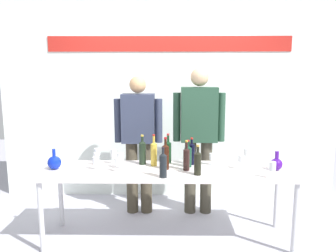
# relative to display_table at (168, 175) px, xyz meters

# --- Properties ---
(ground_plane) EXTENTS (10.00, 10.00, 0.00)m
(ground_plane) POSITION_rel_display_table_xyz_m (0.00, 0.00, -0.70)
(ground_plane) COLOR #B2B1BF
(back_wall) EXTENTS (4.61, 0.11, 3.00)m
(back_wall) POSITION_rel_display_table_xyz_m (0.00, 1.29, 0.80)
(back_wall) COLOR white
(back_wall) RESTS_ON ground
(display_table) EXTENTS (2.54, 0.65, 0.76)m
(display_table) POSITION_rel_display_table_xyz_m (0.00, 0.00, 0.00)
(display_table) COLOR white
(display_table) RESTS_ON ground
(decanter_blue_left) EXTENTS (0.14, 0.14, 0.21)m
(decanter_blue_left) POSITION_rel_display_table_xyz_m (-1.15, -0.02, 0.13)
(decanter_blue_left) COLOR #0E27BA
(decanter_blue_left) RESTS_ON display_table
(decanter_blue_right) EXTENTS (0.12, 0.12, 0.19)m
(decanter_blue_right) POSITION_rel_display_table_xyz_m (1.09, -0.02, 0.12)
(decanter_blue_right) COLOR #491593
(decanter_blue_right) RESTS_ON display_table
(presenter_left) EXTENTS (0.58, 0.22, 1.68)m
(presenter_left) POSITION_rel_display_table_xyz_m (-0.36, 0.66, 0.26)
(presenter_left) COLOR #413A2C
(presenter_left) RESTS_ON ground
(presenter_right) EXTENTS (0.62, 0.22, 1.78)m
(presenter_right) POSITION_rel_display_table_xyz_m (0.36, 0.66, 0.33)
(presenter_right) COLOR #403D30
(presenter_right) RESTS_ON ground
(wine_bottle_0) EXTENTS (0.07, 0.07, 0.32)m
(wine_bottle_0) POSITION_rel_display_table_xyz_m (-0.27, 0.18, 0.20)
(wine_bottle_0) COLOR black
(wine_bottle_0) RESTS_ON display_table
(wine_bottle_1) EXTENTS (0.07, 0.07, 0.28)m
(wine_bottle_1) POSITION_rel_display_table_xyz_m (0.21, 0.09, 0.18)
(wine_bottle_1) COLOR #103824
(wine_bottle_1) RESTS_ON display_table
(wine_bottle_2) EXTENTS (0.07, 0.07, 0.34)m
(wine_bottle_2) POSITION_rel_display_table_xyz_m (-0.15, 0.12, 0.20)
(wine_bottle_2) COLOR gold
(wine_bottle_2) RESTS_ON display_table
(wine_bottle_3) EXTENTS (0.07, 0.07, 0.32)m
(wine_bottle_3) POSITION_rel_display_table_xyz_m (0.00, 0.24, 0.19)
(wine_bottle_3) COLOR black
(wine_bottle_3) RESTS_ON display_table
(wine_bottle_4) EXTENTS (0.07, 0.07, 0.29)m
(wine_bottle_4) POSITION_rel_display_table_xyz_m (-0.04, -0.26, 0.18)
(wine_bottle_4) COLOR black
(wine_bottle_4) RESTS_ON display_table
(wine_bottle_5) EXTENTS (0.07, 0.07, 0.29)m
(wine_bottle_5) POSITION_rel_display_table_xyz_m (0.29, -0.18, 0.18)
(wine_bottle_5) COLOR black
(wine_bottle_5) RESTS_ON display_table
(wine_bottle_6) EXTENTS (0.06, 0.06, 0.31)m
(wine_bottle_6) POSITION_rel_display_table_xyz_m (0.19, -0.03, 0.18)
(wine_bottle_6) COLOR black
(wine_bottle_6) RESTS_ON display_table
(wine_bottle_7) EXTENTS (0.07, 0.07, 0.33)m
(wine_bottle_7) POSITION_rel_display_table_xyz_m (-0.02, 0.01, 0.20)
(wine_bottle_7) COLOR #33150A
(wine_bottle_7) RESTS_ON display_table
(wine_bottle_8) EXTENTS (0.07, 0.07, 0.29)m
(wine_bottle_8) POSITION_rel_display_table_xyz_m (0.25, 0.18, 0.18)
(wine_bottle_8) COLOR black
(wine_bottle_8) RESTS_ON display_table
(wine_glass_left_0) EXTENTS (0.06, 0.06, 0.14)m
(wine_glass_left_0) POSITION_rel_display_table_xyz_m (-0.50, -0.09, 0.15)
(wine_glass_left_0) COLOR white
(wine_glass_left_0) RESTS_ON display_table
(wine_glass_left_1) EXTENTS (0.06, 0.06, 0.14)m
(wine_glass_left_1) POSITION_rel_display_table_xyz_m (-0.76, 0.14, 0.15)
(wine_glass_left_1) COLOR white
(wine_glass_left_1) RESTS_ON display_table
(wine_glass_left_2) EXTENTS (0.07, 0.07, 0.13)m
(wine_glass_left_2) POSITION_rel_display_table_xyz_m (-0.72, -0.03, 0.15)
(wine_glass_left_2) COLOR white
(wine_glass_left_2) RESTS_ON display_table
(wine_glass_left_3) EXTENTS (0.06, 0.06, 0.16)m
(wine_glass_left_3) POSITION_rel_display_table_xyz_m (-0.77, 0.25, 0.17)
(wine_glass_left_3) COLOR white
(wine_glass_left_3) RESTS_ON display_table
(wine_glass_left_4) EXTENTS (0.07, 0.07, 0.16)m
(wine_glass_left_4) POSITION_rel_display_table_xyz_m (-0.58, 0.18, 0.17)
(wine_glass_left_4) COLOR white
(wine_glass_left_4) RESTS_ON display_table
(wine_glass_left_5) EXTENTS (0.07, 0.07, 0.16)m
(wine_glass_left_5) POSITION_rel_display_table_xyz_m (-0.49, 0.02, 0.17)
(wine_glass_left_5) COLOR white
(wine_glass_left_5) RESTS_ON display_table
(wine_glass_right_0) EXTENTS (0.06, 0.06, 0.13)m
(wine_glass_right_0) POSITION_rel_display_table_xyz_m (0.47, 0.16, 0.15)
(wine_glass_right_0) COLOR white
(wine_glass_right_0) RESTS_ON display_table
(wine_glass_right_1) EXTENTS (0.07, 0.07, 0.15)m
(wine_glass_right_1) POSITION_rel_display_table_xyz_m (0.86, 0.27, 0.17)
(wine_glass_right_1) COLOR white
(wine_glass_right_1) RESTS_ON display_table
(wine_glass_right_2) EXTENTS (0.06, 0.06, 0.14)m
(wine_glass_right_2) POSITION_rel_display_table_xyz_m (0.74, 0.01, 0.16)
(wine_glass_right_2) COLOR white
(wine_glass_right_2) RESTS_ON display_table
(wine_glass_right_3) EXTENTS (0.06, 0.06, 0.16)m
(wine_glass_right_3) POSITION_rel_display_table_xyz_m (0.97, -0.27, 0.17)
(wine_glass_right_3) COLOR white
(wine_glass_right_3) RESTS_ON display_table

